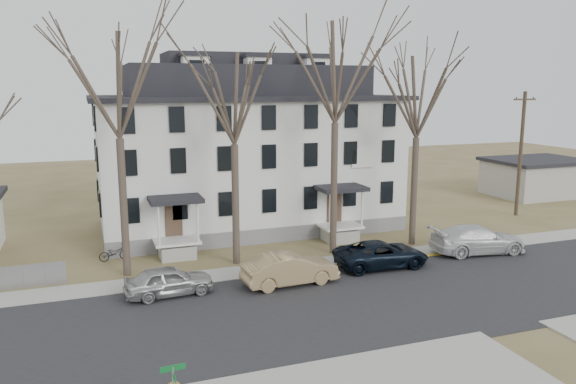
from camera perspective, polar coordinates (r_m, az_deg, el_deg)
name	(u,v)px	position (r m, az deg, el deg)	size (l,w,h in m)	color
ground	(405,317)	(25.63, 11.78, -12.29)	(120.00, 120.00, 0.00)	olive
main_road	(382,300)	(27.22, 9.54, -10.81)	(120.00, 10.00, 0.04)	#27272A
far_sidewalk	(330,263)	(32.25, 4.28, -7.20)	(120.00, 2.00, 0.08)	#A09F97
yellow_curb	(414,258)	(33.80, 12.73, -6.60)	(14.00, 0.25, 0.06)	gold
boarding_house	(247,151)	(39.63, -4.18, 4.15)	(20.80, 12.36, 12.05)	slate
distant_building	(536,177)	(56.20, 23.89, 1.41)	(8.50, 6.50, 3.35)	#A09F97
tree_far_left	(116,77)	(29.79, -17.04, 11.09)	(8.40, 8.40, 13.72)	#473B31
tree_mid_left	(234,92)	(30.71, -5.55, 10.10)	(7.80, 7.80, 12.74)	#473B31
tree_center	(336,65)	(32.74, 4.88, 12.75)	(9.00, 9.00, 14.70)	#473B31
tree_mid_right	(418,91)	(35.38, 13.08, 9.96)	(7.80, 7.80, 12.74)	#473B31
utility_pole_far	(521,152)	(46.35, 22.56, 3.73)	(2.00, 0.28, 9.50)	#3D3023
car_silver	(169,282)	(27.75, -11.99, -8.89)	(1.69, 4.20, 1.43)	#A5A5A5
car_tan	(290,270)	(28.55, 0.19, -7.89)	(1.70, 4.88, 1.61)	#A1865A
car_navy	(381,255)	(31.64, 9.46, -6.31)	(2.41, 5.23, 1.45)	black
car_white	(478,240)	(35.58, 18.70, -4.64)	(2.33, 5.73, 1.66)	silver
bicycle_left	(114,254)	(33.86, -17.23, -5.99)	(0.60, 1.72, 0.90)	black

